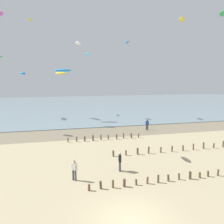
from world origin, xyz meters
name	(u,v)px	position (x,y,z in m)	size (l,w,h in m)	color
ground_plane	(131,222)	(0.00, 0.00, 0.00)	(160.00, 160.00, 0.00)	tan
wet_sand_strip	(84,133)	(0.00, 21.79, 0.00)	(120.00, 6.75, 0.01)	#84755B
sea	(69,105)	(0.00, 60.17, 0.05)	(160.00, 70.00, 0.10)	gray
groyne_near	(185,176)	(6.08, 4.15, 0.29)	(15.75, 0.33, 0.66)	brown
groyne_mid	(208,146)	(13.17, 10.86, 0.35)	(23.24, 0.33, 0.79)	brown
groyne_far	(104,137)	(2.17, 17.51, 0.34)	(9.84, 0.35, 0.78)	brown
person_mid_beach	(74,169)	(-2.69, 6.14, 0.92)	(0.47, 0.39, 1.71)	#4C4C56
person_by_waterline	(120,161)	(1.36, 7.04, 0.92)	(0.27, 0.57, 1.71)	#383842
person_left_flank	(147,124)	(10.08, 21.71, 0.92)	(0.52, 0.36, 1.71)	#232328
kite_aloft_0	(88,54)	(2.69, 36.25, 13.26)	(2.14, 0.69, 0.34)	#19B2B7
kite_aloft_2	(182,20)	(15.94, 22.50, 17.45)	(2.72, 0.87, 0.44)	yellow
kite_aloft_3	(0,14)	(-14.88, 42.99, 21.77)	(3.51, 1.12, 0.56)	#E54C99
kite_aloft_4	(222,14)	(23.96, 23.25, 19.07)	(3.11, 0.99, 0.50)	green
kite_aloft_5	(127,42)	(10.80, 34.99, 15.69)	(2.40, 0.77, 0.38)	#2384D1
kite_aloft_6	(23,73)	(-10.40, 38.78, 9.27)	(3.30, 1.06, 0.53)	#2384D1
kite_aloft_7	(30,20)	(-9.17, 46.20, 21.71)	(2.32, 0.74, 0.37)	yellow
kite_aloft_8	(63,70)	(-2.55, 33.52, 9.75)	(3.35, 1.07, 0.54)	#2384D1
kite_aloft_9	(78,43)	(-1.45, 13.57, 11.84)	(1.81, 0.58, 0.29)	white
kite_aloft_10	(61,73)	(-3.03, 29.28, 9.11)	(2.02, 0.65, 0.32)	yellow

